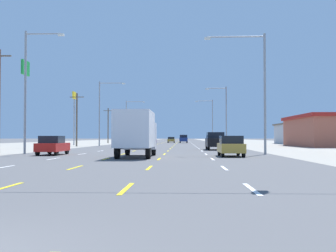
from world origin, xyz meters
TOP-DOWN VIEW (x-y plane):
  - ground_plane at (0.00, 66.00)m, footprint 572.00×572.00m
  - lot_apron_left at (-24.75, 66.00)m, footprint 28.00×440.00m
  - lot_apron_right at (24.75, 66.00)m, footprint 28.00×440.00m
  - lane_markings at (0.00, 104.50)m, footprint 10.64×227.60m
  - signal_span_wire at (-0.20, 9.72)m, footprint 26.01×0.53m
  - box_truck_center_turn_nearest at (-0.02, 24.38)m, footprint 2.40×7.20m
  - hatchback_far_right_near at (6.88, 25.75)m, footprint 1.72×3.90m
  - hatchback_far_left_mid at (-7.22, 27.74)m, footprint 1.72×3.90m
  - suv_far_right_midfar at (6.92, 40.94)m, footprint 1.98×4.90m
  - suv_inner_left_far at (-3.58, 46.00)m, footprint 1.98×4.90m
  - sedan_inner_left_farther at (-3.39, 81.63)m, footprint 1.80×4.50m
  - suv_inner_right_farthest at (3.37, 93.71)m, footprint 1.98×4.90m
  - sedan_center_turn_distant_a at (0.24, 97.29)m, footprint 1.80×4.50m
  - hatchback_far_left_distant_b at (-6.80, 104.16)m, footprint 1.72×3.90m
  - hatchback_inner_right_distant_c at (3.32, 126.10)m, footprint 1.72×3.90m
  - storefront_right_row_2 at (29.60, 80.70)m, footprint 12.60×11.05m
  - pole_sign_left_row_1 at (-16.93, 46.09)m, footprint 0.24×2.28m
  - pole_sign_left_row_2 at (-16.55, 67.71)m, footprint 0.24×1.78m
  - streetlight_left_row_0 at (-9.86, 29.31)m, footprint 3.41×0.26m
  - streetlight_right_row_0 at (9.59, 29.31)m, footprint 5.13×0.26m
  - streetlight_left_row_1 at (-9.74, 59.41)m, footprint 4.25×0.26m
  - streetlight_right_row_1 at (9.84, 59.41)m, footprint 3.40×0.26m
  - streetlight_left_row_2 at (-9.68, 89.51)m, footprint 4.55×0.26m
  - streetlight_right_row_2 at (9.76, 89.51)m, footprint 4.08×0.26m
  - utility_pole_left_row_1 at (-13.15, 56.92)m, footprint 2.20×0.26m
  - utility_pole_left_row_2 at (-14.44, 89.44)m, footprint 2.20×0.26m

SIDE VIEW (x-z plane):
  - ground_plane at x=0.00m, z-range 0.00..0.00m
  - lot_apron_left at x=-24.75m, z-range 0.00..0.01m
  - lot_apron_right at x=24.75m, z-range 0.00..0.01m
  - lane_markings at x=0.00m, z-range 0.00..0.01m
  - sedan_inner_left_farther at x=-3.39m, z-range 0.03..1.49m
  - sedan_center_turn_distant_a at x=0.24m, z-range 0.03..1.49m
  - hatchback_far_right_near at x=6.88m, z-range 0.01..1.55m
  - hatchback_far_left_mid at x=-7.22m, z-range 0.01..1.55m
  - hatchback_far_left_distant_b at x=-6.80m, z-range 0.01..1.55m
  - hatchback_inner_right_distant_c at x=3.32m, z-range 0.01..1.55m
  - suv_far_right_midfar at x=6.92m, z-range 0.04..2.02m
  - suv_inner_left_far at x=-3.58m, z-range 0.04..2.02m
  - suv_inner_right_farthest at x=3.37m, z-range 0.04..2.02m
  - box_truck_center_turn_nearest at x=-0.02m, z-range 0.22..3.45m
  - storefront_right_row_2 at x=29.60m, z-range 0.01..4.29m
  - utility_pole_left_row_1 at x=-13.15m, z-range 0.19..8.42m
  - utility_pole_left_row_2 at x=-14.44m, z-range 0.19..8.45m
  - signal_span_wire at x=-0.20m, z-range 0.61..9.29m
  - streetlight_right_row_1 at x=9.84m, z-range 0.68..10.14m
  - streetlight_left_row_2 at x=-9.68m, z-range 0.83..10.87m
  - streetlight_right_row_2 at x=9.76m, z-range 0.77..10.94m
  - streetlight_right_row_0 at x=9.59m, z-range 0.89..11.01m
  - streetlight_left_row_0 at x=-9.86m, z-range 0.69..11.23m
  - streetlight_left_row_1 at x=-9.74m, z-range 0.80..11.17m
  - pole_sign_left_row_2 at x=-16.55m, z-range 2.15..11.84m
  - pole_sign_left_row_1 at x=-16.93m, z-range 2.96..14.22m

